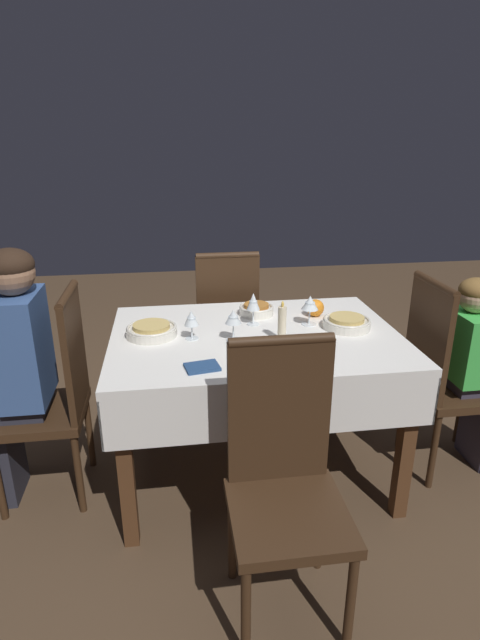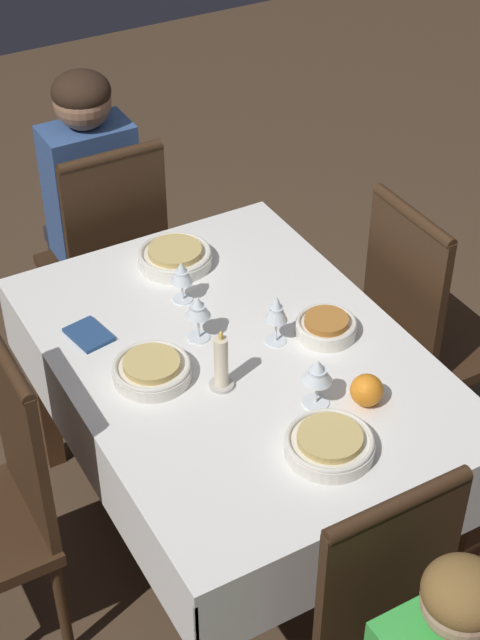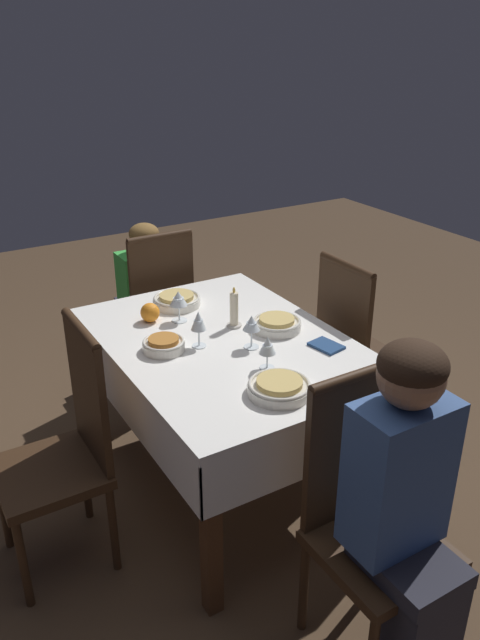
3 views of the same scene
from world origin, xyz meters
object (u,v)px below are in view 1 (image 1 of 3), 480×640
at_px(wine_glass_west, 191,319).
at_px(wine_glass_south, 233,318).
at_px(dining_table, 255,353).
at_px(chair_south, 285,474).
at_px(napkin_red_folded, 202,367).
at_px(bowl_east, 347,322).
at_px(chair_west, 55,391).
at_px(bowl_west, 152,330).
at_px(person_adult_denim, 14,365).
at_px(candle_centerpiece, 282,326).
at_px(wine_glass_east, 310,304).
at_px(chair_north, 226,324).
at_px(bowl_south, 260,350).
at_px(bowl_north, 256,309).
at_px(orange_fruit, 315,308).
at_px(chair_east, 443,372).
at_px(wine_glass_north, 253,303).
at_px(person_child_green, 476,367).

relative_size(wine_glass_west, wine_glass_south, 0.95).
bearing_deg(dining_table, chair_south, -91.86).
distance_m(wine_glass_west, napkin_red_folded, 0.32).
xyz_separation_m(chair_south, bowl_east, (0.46, 0.73, 0.25)).
bearing_deg(chair_west, bowl_west, 96.91).
relative_size(bowl_east, wine_glass_south, 1.57).
distance_m(person_adult_denim, candle_centerpiece, 1.17).
height_order(wine_glass_east, napkin_red_folded, wine_glass_east).
xyz_separation_m(chair_north, person_adult_denim, (-1.00, -0.72, 0.14)).
xyz_separation_m(chair_north, wine_glass_east, (0.33, -0.63, 0.33)).
relative_size(bowl_west, bowl_south, 1.09).
xyz_separation_m(bowl_south, bowl_north, (0.07, 0.50, 0.00)).
height_order(wine_glass_east, orange_fruit, wine_glass_east).
bearing_deg(orange_fruit, bowl_south, -129.43).
relative_size(bowl_west, bowl_east, 1.03).
distance_m(chair_north, bowl_north, 0.53).
bearing_deg(candle_centerpiece, bowl_north, 97.89).
bearing_deg(chair_south, chair_north, 91.23).
relative_size(chair_west, bowl_east, 4.44).
height_order(dining_table, orange_fruit, orange_fruit).
xyz_separation_m(dining_table, orange_fruit, (0.33, 0.19, 0.14)).
height_order(chair_south, bowl_west, chair_south).
bearing_deg(chair_east, chair_west, 87.90).
relative_size(chair_south, chair_north, 1.00).
xyz_separation_m(chair_west, wine_glass_west, (0.61, -0.01, 0.31)).
bearing_deg(chair_north, orange_fruit, 126.65).
distance_m(chair_east, bowl_west, 1.40).
height_order(wine_glass_north, napkin_red_folded, wine_glass_north).
height_order(bowl_south, bowl_north, same).
distance_m(wine_glass_north, orange_fruit, 0.34).
bearing_deg(wine_glass_south, person_child_green, -0.69).
distance_m(bowl_east, orange_fruit, 0.20).
relative_size(wine_glass_south, wine_glass_north, 0.90).
bearing_deg(chair_west, chair_south, 51.13).
relative_size(chair_south, person_child_green, 1.00).
relative_size(wine_glass_west, wine_glass_east, 0.94).
bearing_deg(person_child_green, bowl_west, 85.57).
bearing_deg(napkin_red_folded, chair_east, 12.02).
distance_m(person_adult_denim, wine_glass_south, 0.97).
xyz_separation_m(dining_table, person_child_green, (1.07, -0.07, -0.11)).
bearing_deg(chair_west, bowl_north, 105.63).
bearing_deg(chair_south, orange_fruit, 68.55).
xyz_separation_m(dining_table, bowl_south, (-0.02, -0.24, 0.12)).
relative_size(chair_east, chair_north, 1.00).
relative_size(dining_table, chair_east, 1.32).
distance_m(person_child_green, wine_glass_east, 0.87).
xyz_separation_m(wine_glass_west, napkin_red_folded, (0.02, -0.30, -0.09)).
bearing_deg(wine_glass_west, chair_west, 178.94).
height_order(candle_centerpiece, napkin_red_folded, candle_centerpiece).
height_order(wine_glass_west, bowl_south, wine_glass_west).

